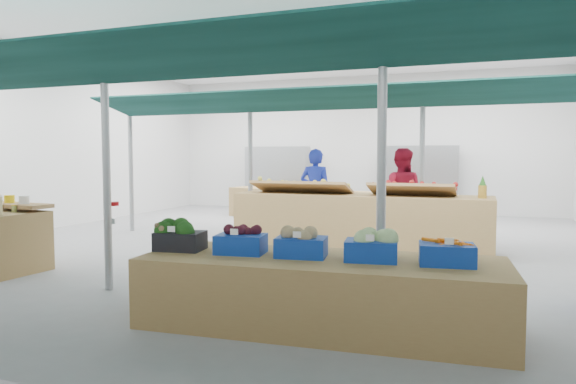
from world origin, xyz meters
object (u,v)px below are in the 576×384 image
(fruit_counter, at_px, (360,221))
(vendor_right, at_px, (401,195))
(vendor_left, at_px, (316,193))
(veg_counter, at_px, (321,292))

(fruit_counter, bearing_deg, vendor_right, 62.17)
(vendor_left, relative_size, vendor_right, 1.00)
(vendor_right, bearing_deg, veg_counter, 90.25)
(fruit_counter, height_order, vendor_left, vendor_left)
(fruit_counter, distance_m, vendor_left, 1.69)
(veg_counter, relative_size, vendor_left, 1.92)
(veg_counter, height_order, vendor_right, vendor_right)
(veg_counter, distance_m, vendor_right, 5.66)
(vendor_left, xyz_separation_m, vendor_right, (1.80, 0.00, 0.00))
(veg_counter, height_order, fruit_counter, fruit_counter)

